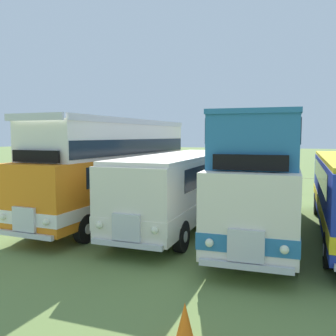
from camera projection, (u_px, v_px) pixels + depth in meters
bus_first_in_row at (116, 166)px, 17.01m from camera, size 3.06×11.47×4.52m
bus_second_in_row at (183, 183)px, 15.65m from camera, size 2.66×10.60×2.99m
bus_third_in_row at (263, 170)px, 14.23m from camera, size 2.90×11.30×4.49m
cone_mid_row at (185, 322)px, 6.77m from camera, size 0.36×0.36×0.73m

